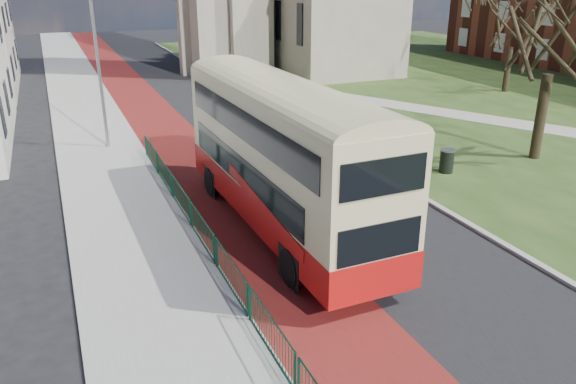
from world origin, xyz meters
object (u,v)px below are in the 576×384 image
winter_tree_near (560,2)px  winter_tree_far (516,11)px  streetlamp (101,56)px  litter_bin (447,161)px  bus (282,150)px

winter_tree_near → winter_tree_far: bearing=51.8°
streetlamp → winter_tree_near: bearing=-27.6°
winter_tree_far → litter_bin: bearing=-139.8°
bus → litter_bin: (8.93, 2.49, -2.28)m
winter_tree_near → winter_tree_far: size_ratio=1.24×
bus → litter_bin: bearing=14.4°
winter_tree_near → litter_bin: bearing=-179.4°
streetlamp → winter_tree_far: (28.79, 3.40, 1.19)m
winter_tree_near → litter_bin: 8.41m
streetlamp → litter_bin: bearing=-36.3°
winter_tree_far → litter_bin: winter_tree_far is taller
bus → winter_tree_far: winter_tree_far is taller
streetlamp → bus: 13.07m
streetlamp → winter_tree_near: (18.50, -9.67, 2.56)m
streetlamp → litter_bin: streetlamp is taller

